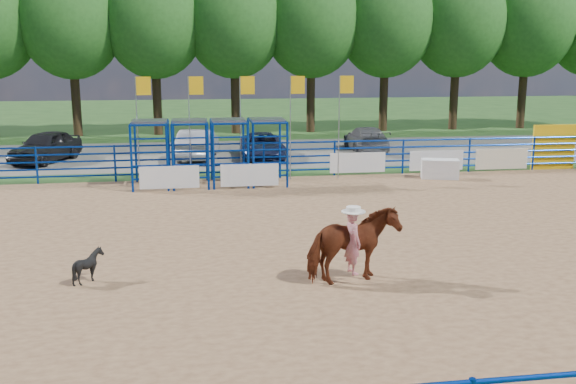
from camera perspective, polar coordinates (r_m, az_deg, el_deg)
The scene contains 13 objects.
ground at distance 17.10m, azimuth 1.73°, elevation -4.92°, with size 120.00×120.00×0.00m, color #305722.
arena_dirt at distance 17.10m, azimuth 1.73°, elevation -4.88°, with size 30.00×20.00×0.02m, color #A27951.
gravel_strip at distance 33.59m, azimuth -3.54°, elevation 3.47°, with size 40.00×10.00×0.01m, color slate.
announcer_table at distance 27.14m, azimuth 13.35°, elevation 2.01°, with size 1.49×0.70×0.80m, color white.
horse_and_rider at distance 14.26m, azimuth 5.78°, elevation -4.47°, with size 2.18×1.38×2.45m.
calf at distance 15.05m, azimuth -17.32°, elevation -6.27°, with size 0.61×0.68×0.75m, color black.
car_a at distance 32.75m, azimuth -20.73°, elevation 3.82°, with size 1.75×4.35×1.48m, color black.
car_b at distance 31.86m, azimuth -8.03°, elevation 4.25°, with size 1.55×4.44×1.46m, color gray.
car_c at distance 31.84m, azimuth -2.33°, elevation 4.15°, with size 2.04×4.43×1.23m, color #141933.
car_d at distance 34.47m, azimuth 6.96°, elevation 4.72°, with size 1.80×4.44×1.29m, color #58575A.
perimeter_fence at distance 16.90m, azimuth 1.75°, elevation -2.48°, with size 30.10×20.10×1.50m.
chute_assembly at distance 25.22m, azimuth -6.17°, elevation 3.46°, with size 19.32×2.41×4.20m.
treeline at distance 42.27m, azimuth -4.84°, elevation 15.44°, with size 56.40×6.40×11.24m.
Camera 1 is at (-2.99, -16.08, 4.98)m, focal length 40.00 mm.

